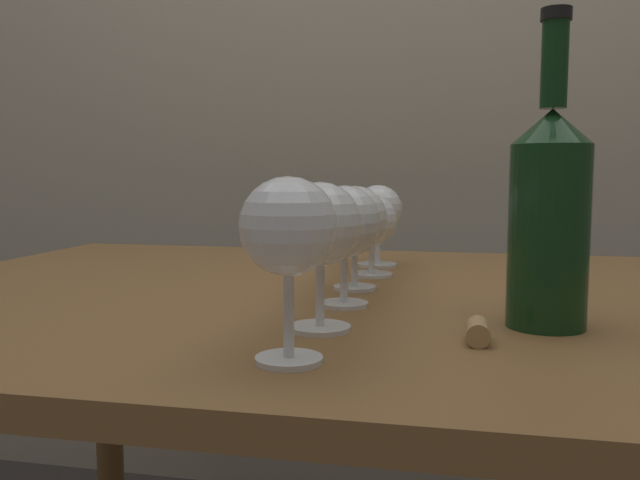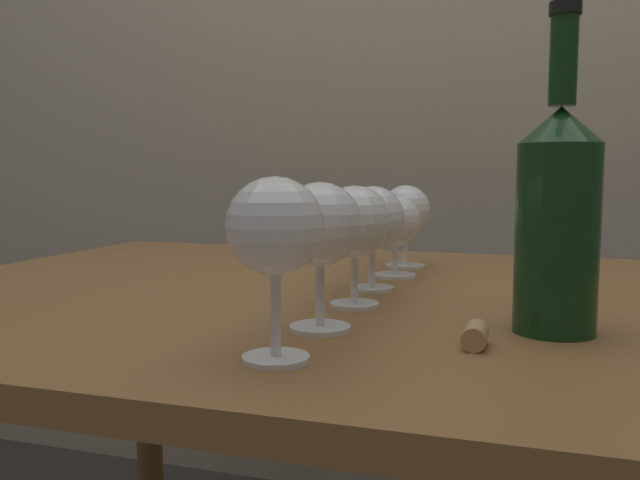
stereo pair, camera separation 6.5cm
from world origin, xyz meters
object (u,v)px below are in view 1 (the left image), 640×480
wine_glass_cabernet (355,220)px  wine_bottle (549,212)px  wine_glass_white (320,228)px  cork (478,332)px  wine_glass_port (288,231)px  wine_glass_pinot (378,211)px  wine_glass_amber (344,225)px  wine_glass_empty (372,223)px

wine_glass_cabernet → wine_bottle: 0.28m
wine_glass_white → cork: size_ratio=3.52×
wine_glass_port → wine_glass_pinot: wine_glass_port is taller
wine_glass_pinot → wine_glass_port: bearing=-90.4°
wine_glass_port → wine_glass_amber: bearing=88.7°
wine_glass_white → wine_bottle: (0.22, 0.06, 0.01)m
wine_glass_port → wine_glass_white: 0.11m
wine_glass_white → wine_glass_pinot: wine_glass_white is taller
wine_glass_port → wine_glass_pinot: bearing=89.6°
wine_glass_cabernet → cork: (0.15, -0.25, -0.08)m
wine_bottle → cork: bearing=-130.8°
wine_glass_port → wine_glass_empty: (0.01, 0.46, -0.03)m
wine_glass_empty → wine_bottle: wine_bottle is taller
wine_glass_port → wine_glass_amber: wine_glass_port is taller
wine_glass_amber → wine_glass_pinot: size_ratio=1.05×
wine_glass_white → wine_glass_empty: size_ratio=1.20×
wine_glass_amber → wine_glass_white: bearing=-91.5°
wine_glass_port → wine_bottle: bearing=38.2°
wine_bottle → cork: wine_bottle is taller
wine_bottle → wine_glass_pinot: bearing=119.1°
wine_glass_port → cork: wine_glass_port is taller
wine_glass_port → cork: (0.15, 0.10, -0.10)m
wine_glass_cabernet → wine_glass_amber: bearing=-87.5°
wine_glass_pinot → wine_bottle: bearing=-60.9°
wine_glass_empty → wine_bottle: (0.22, -0.29, 0.04)m
wine_glass_port → wine_bottle: size_ratio=0.49×
wine_glass_cabernet → cork: size_ratio=3.31×
wine_glass_port → wine_bottle: 0.28m
wine_glass_amber → wine_glass_empty: size_ratio=1.15×
wine_glass_port → wine_glass_cabernet: size_ratio=1.11×
wine_glass_amber → wine_glass_cabernet: 0.11m
wine_glass_empty → cork: bearing=-68.3°
wine_glass_empty → wine_glass_pinot: wine_glass_pinot is taller
wine_glass_white → wine_bottle: wine_bottle is taller
wine_bottle → cork: 0.15m
wine_glass_empty → wine_glass_white: bearing=-90.9°
wine_glass_white → cork: wine_glass_white is taller
wine_glass_cabernet → wine_bottle: size_ratio=0.44×
wine_glass_port → wine_glass_cabernet: 0.35m
wine_glass_amber → wine_glass_cabernet: size_ratio=1.02×
wine_glass_amber → wine_glass_empty: bearing=89.4°
wine_glass_amber → wine_bottle: 0.23m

